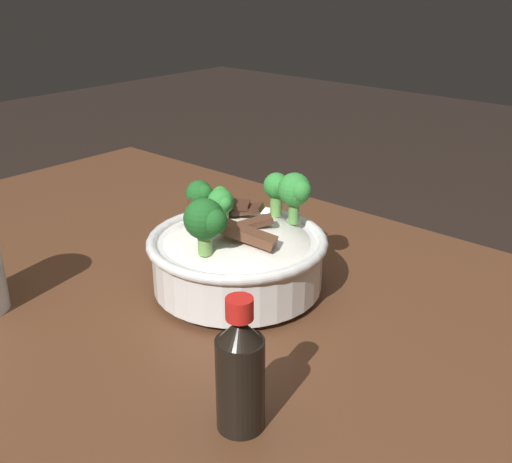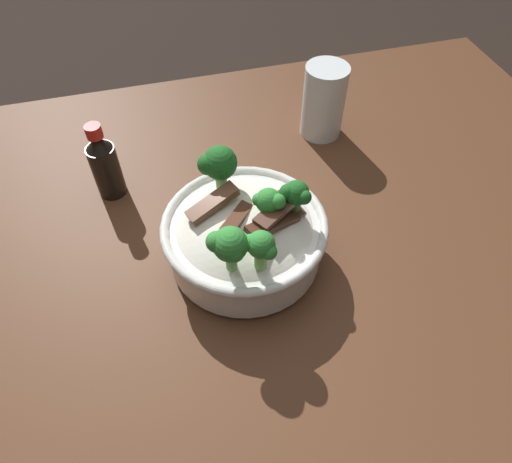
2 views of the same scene
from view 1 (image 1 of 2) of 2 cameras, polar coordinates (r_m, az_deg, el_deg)
The scene contains 2 objects.
rice_bowl at distance 0.72m, azimuth -1.70°, elevation -1.79°, with size 0.21×0.21×0.14m.
soy_sauce_bottle at distance 0.52m, azimuth -1.46°, elevation -12.76°, with size 0.04×0.04×0.12m.
Camera 1 is at (0.29, -0.41, 1.10)m, focal length 43.67 mm.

